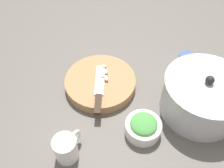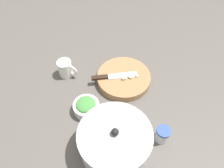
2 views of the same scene
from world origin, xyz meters
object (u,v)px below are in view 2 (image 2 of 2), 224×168
(cutting_board, at_px, (124,78))
(garlic_cloves, at_px, (129,77))
(chef_knife, at_px, (111,76))
(spice_jar, at_px, (162,134))
(herb_bowl, at_px, (86,107))
(stock_pot, at_px, (115,142))
(coffee_mug, at_px, (66,68))

(cutting_board, bearing_deg, garlic_cloves, 172.11)
(chef_knife, xyz_separation_m, spice_jar, (-0.32, 0.20, -0.00))
(herb_bowl, height_order, stock_pot, stock_pot)
(stock_pot, bearing_deg, spice_jar, -142.62)
(chef_knife, xyz_separation_m, coffee_mug, (0.23, 0.05, 0.00))
(coffee_mug, bearing_deg, spice_jar, 164.66)
(cutting_board, height_order, chef_knife, chef_knife)
(cutting_board, distance_m, herb_bowl, 0.25)
(herb_bowl, height_order, spice_jar, spice_jar)
(garlic_cloves, bearing_deg, stock_pot, 102.42)
(cutting_board, relative_size, herb_bowl, 2.23)
(cutting_board, relative_size, garlic_cloves, 3.62)
(garlic_cloves, bearing_deg, herb_bowl, 63.60)
(cutting_board, relative_size, chef_knife, 1.29)
(cutting_board, xyz_separation_m, spice_jar, (-0.26, 0.23, 0.02))
(herb_bowl, bearing_deg, stock_pot, 148.14)
(garlic_cloves, xyz_separation_m, herb_bowl, (0.11, 0.23, -0.01))
(garlic_cloves, bearing_deg, spice_jar, 136.16)
(garlic_cloves, xyz_separation_m, spice_jar, (-0.24, 0.23, -0.01))
(cutting_board, bearing_deg, stock_pot, 106.28)
(spice_jar, bearing_deg, herb_bowl, 0.51)
(cutting_board, relative_size, stock_pot, 0.96)
(chef_knife, relative_size, herb_bowl, 1.73)
(herb_bowl, xyz_separation_m, stock_pot, (-0.19, 0.12, 0.04))
(cutting_board, xyz_separation_m, herb_bowl, (0.09, 0.23, 0.01))
(stock_pot, bearing_deg, coffee_mug, -34.95)
(chef_knife, distance_m, garlic_cloves, 0.08)
(coffee_mug, bearing_deg, stock_pot, 145.05)
(herb_bowl, distance_m, spice_jar, 0.35)
(herb_bowl, relative_size, stock_pot, 0.43)
(spice_jar, xyz_separation_m, coffee_mug, (0.55, -0.15, 0.01))
(cutting_board, xyz_separation_m, coffee_mug, (0.29, 0.08, 0.03))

